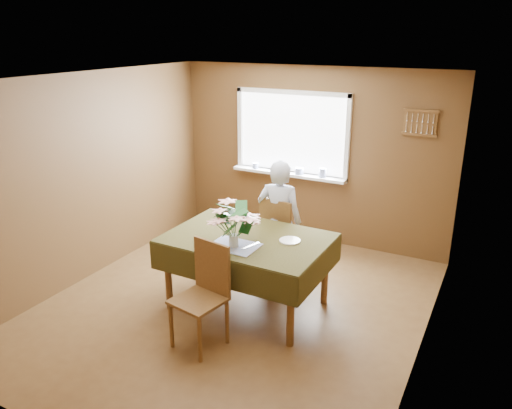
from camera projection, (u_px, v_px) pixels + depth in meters
The scene contains 15 objects.
floor at pixel (234, 307), 5.61m from camera, with size 4.50×4.50×0.00m, color brown.
ceiling at pixel (230, 79), 4.78m from camera, with size 4.50×4.50×0.00m, color white.
wall_back at pixel (311, 156), 7.08m from camera, with size 4.00×4.00×0.00m, color brown.
wall_front at pixel (62, 299), 3.31m from camera, with size 4.00×4.00×0.00m, color brown.
wall_left at pixel (90, 177), 6.07m from camera, with size 4.50×4.50×0.00m, color brown.
wall_right at pixel (431, 236), 4.33m from camera, with size 4.50×4.50×0.00m, color brown.
window_assembly at pixel (291, 147), 7.13m from camera, with size 1.72×0.20×1.22m.
spoon_rack at pixel (420, 123), 6.23m from camera, with size 0.44×0.05×0.33m.
dining_table at pixel (247, 246), 5.40m from camera, with size 1.75×1.21×0.84m.
chair_far at pixel (280, 234), 6.16m from camera, with size 0.50×0.50×1.04m.
chair_near at pixel (205, 291), 4.82m from camera, with size 0.52×0.52×1.04m.
seated_woman at pixel (279, 221), 6.05m from camera, with size 0.55×0.36×1.51m, color white.
flower_bouquet at pixel (233, 220), 5.04m from camera, with size 0.51×0.51×0.44m.
side_plate at pixel (290, 241), 5.26m from camera, with size 0.22×0.22×0.01m, color white.
table_knife at pixel (251, 245), 5.13m from camera, with size 0.02×0.24×0.00m, color silver.
Camera 1 is at (2.49, -4.25, 2.94)m, focal length 35.00 mm.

